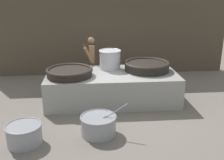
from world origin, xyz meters
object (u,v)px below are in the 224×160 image
(giant_wok_near, at_px, (70,72))
(stock_pot, at_px, (110,59))
(giant_wok_far, at_px, (147,66))
(prep_bowl_meat, at_px, (24,134))
(cook, at_px, (91,60))
(prep_bowl_vegetables, at_px, (99,124))

(giant_wok_near, height_order, stock_pot, stock_pot)
(stock_pot, bearing_deg, giant_wok_far, -13.98)
(giant_wok_far, bearing_deg, prep_bowl_meat, -142.33)
(giant_wok_near, height_order, cook, cook)
(cook, relative_size, prep_bowl_vegetables, 1.58)
(cook, xyz_separation_m, prep_bowl_meat, (-1.41, -3.40, -0.65))
(cook, xyz_separation_m, prep_bowl_vegetables, (0.10, -3.15, -0.64))
(cook, distance_m, prep_bowl_meat, 3.74)
(giant_wok_far, distance_m, prep_bowl_meat, 3.84)
(cook, relative_size, prep_bowl_meat, 2.21)
(stock_pot, height_order, prep_bowl_vegetables, stock_pot)
(giant_wok_far, bearing_deg, giant_wok_near, -170.34)
(giant_wok_near, xyz_separation_m, cook, (0.60, 1.47, -0.06))
(giant_wok_far, distance_m, prep_bowl_vegetables, 2.62)
(giant_wok_near, distance_m, prep_bowl_vegetables, 1.95)
(giant_wok_far, height_order, prep_bowl_meat, giant_wok_far)
(stock_pot, distance_m, prep_bowl_meat, 3.34)
(cook, bearing_deg, prep_bowl_vegetables, 87.97)
(giant_wok_near, relative_size, prep_bowl_vegetables, 1.21)
(prep_bowl_vegetables, bearing_deg, giant_wok_near, 112.62)
(stock_pot, height_order, cook, cook)
(giant_wok_near, height_order, prep_bowl_vegetables, giant_wok_near)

